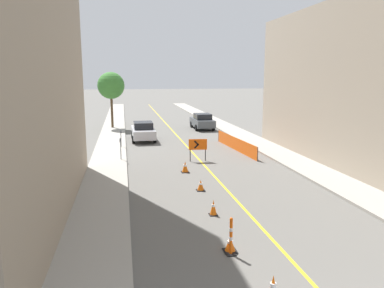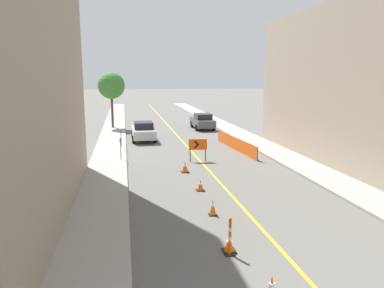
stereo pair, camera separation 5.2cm
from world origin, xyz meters
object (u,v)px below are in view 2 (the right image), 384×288
Objects in this scene: parking_meter_far_curb at (121,144)px; street_tree_left_near at (111,86)px; traffic_cone_fifth at (185,167)px; parked_car_curb_near at (143,131)px; arrow_barricade_primary at (198,145)px; traffic_cone_second at (229,244)px; parking_meter_near_curb at (121,134)px; traffic_cone_fourth at (200,185)px; traffic_cone_third at (213,208)px; parked_car_curb_mid at (203,121)px; delineator_post_front at (230,239)px.

street_tree_left_near reaches higher than parking_meter_far_curb.
parked_car_curb_near reaches higher than traffic_cone_fifth.
arrow_barricade_primary is at bearing 64.52° from traffic_cone_fifth.
parking_meter_far_curb reaches higher than traffic_cone_second.
street_tree_left_near is at bearing 94.72° from parking_meter_near_curb.
traffic_cone_third is at bearing -92.82° from traffic_cone_fourth.
arrow_barricade_primary reaches higher than traffic_cone_second.
traffic_cone_third is 1.18× the size of traffic_cone_fourth.
parking_meter_far_curb is at bearing -122.20° from parked_car_curb_mid.
parked_car_curb_near is (-3.00, 8.40, -0.22)m from arrow_barricade_primary.
parking_meter_far_curb is at bearing -86.63° from street_tree_left_near.
traffic_cone_second is 9.81m from traffic_cone_fifth.
arrow_barricade_primary is at bearing 83.23° from delineator_post_front.
street_tree_left_near is (-0.90, 15.35, 3.27)m from parking_meter_far_curb.
traffic_cone_third is at bearing -89.94° from traffic_cone_fifth.
parked_car_curb_near is (-1.92, 14.54, 0.54)m from traffic_cone_fourth.
delineator_post_front is at bearing -76.13° from parking_meter_far_curb.
parking_meter_near_curb is 0.23× the size of street_tree_left_near.
traffic_cone_third is at bearing 85.99° from traffic_cone_second.
parking_meter_far_curb is 0.25× the size of street_tree_left_near.
traffic_cone_fifth is 0.44× the size of arrow_barricade_primary.
parked_car_curb_mid is (4.81, 26.88, 0.29)m from delineator_post_front.
traffic_cone_third is at bearing -101.87° from parked_car_curb_mid.
arrow_barricade_primary is at bearing -9.88° from parking_meter_far_curb.
traffic_cone_second is at bearing -92.24° from arrow_barricade_primary.
traffic_cone_fourth is 0.84× the size of traffic_cone_fifth.
traffic_cone_fifth is 5.04m from parking_meter_far_curb.
arrow_barricade_primary is 8.92m from parked_car_curb_near.
parked_car_curb_near is 9.00m from street_tree_left_near.
parked_car_curb_near is 3.13× the size of parking_meter_far_curb.
parked_car_curb_mid is (4.56, 16.88, 0.49)m from traffic_cone_fifth.
parking_meter_far_curb is (-0.00, -4.42, 0.06)m from parking_meter_near_curb.
parking_meter_far_curb is at bearing -90.00° from parking_meter_near_curb.
parked_car_curb_mid is at bearing 74.87° from traffic_cone_fifth.
parking_meter_far_curb is at bearing 174.58° from arrow_barricade_primary.
parking_meter_far_curb is at bearing 135.87° from traffic_cone_fifth.
parking_meter_far_curb is (-3.37, 13.28, 0.86)m from traffic_cone_second.
traffic_cone_second is at bearing -81.52° from street_tree_left_near.
parking_meter_near_curb is at bearing 100.77° from traffic_cone_second.
parking_meter_near_curb reaches higher than delineator_post_front.
traffic_cone_second is 0.80× the size of traffic_cone_third.
traffic_cone_fourth is 0.09× the size of street_tree_left_near.
traffic_cone_fifth is at bearing -106.07° from parked_car_curb_mid.
street_tree_left_near is (-4.27, 28.63, 4.13)m from traffic_cone_second.
arrow_barricade_primary and parking_meter_near_curb have the same top height.
traffic_cone_second is 12.54m from arrow_barricade_primary.
delineator_post_front is 21.09m from parked_car_curb_near.
parked_car_curb_mid is 0.77× the size of street_tree_left_near.
delineator_post_front is 27.31m from parked_car_curb_mid.
parked_car_curb_near is 1.00× the size of parked_car_curb_mid.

